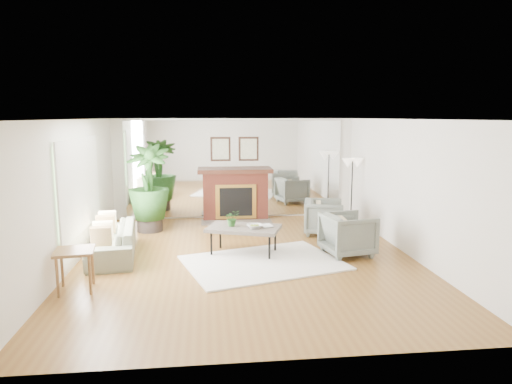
{
  "coord_description": "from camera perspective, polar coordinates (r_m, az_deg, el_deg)",
  "views": [
    {
      "loc": [
        -0.7,
        -7.91,
        2.55
      ],
      "look_at": [
        0.23,
        0.6,
        1.13
      ],
      "focal_mm": 32.0,
      "sensor_mm": 36.0,
      "label": 1
    }
  ],
  "objects": [
    {
      "name": "potted_ficus",
      "position": [
        10.38,
        -13.29,
        0.83
      ],
      "size": [
        1.03,
        1.03,
        1.95
      ],
      "color": "black",
      "rests_on": "ground"
    },
    {
      "name": "side_table",
      "position": [
        7.25,
        -21.72,
        -7.48
      ],
      "size": [
        0.62,
        0.62,
        0.62
      ],
      "rotation": [
        0.0,
        0.0,
        0.15
      ],
      "color": "brown",
      "rests_on": "ground"
    },
    {
      "name": "wall_right",
      "position": [
        8.82,
        18.59,
        0.47
      ],
      "size": [
        0.02,
        7.0,
        2.5
      ],
      "primitive_type": "cube",
      "color": "silver",
      "rests_on": "ground"
    },
    {
      "name": "fireplace",
      "position": [
        11.35,
        -2.59,
        -0.17
      ],
      "size": [
        1.85,
        0.83,
        2.05
      ],
      "color": "maroon",
      "rests_on": "ground"
    },
    {
      "name": "armchair_front",
      "position": [
        8.65,
        11.42,
        -5.21
      ],
      "size": [
        1.0,
        0.98,
        0.78
      ],
      "primitive_type": "imported",
      "rotation": [
        0.0,
        0.0,
        1.75
      ],
      "color": "slate",
      "rests_on": "ground"
    },
    {
      "name": "area_rug",
      "position": [
        8.1,
        0.89,
        -8.82
      ],
      "size": [
        3.05,
        2.54,
        0.03
      ],
      "primitive_type": "cube",
      "rotation": [
        0.0,
        0.0,
        0.29
      ],
      "color": "white",
      "rests_on": "ground"
    },
    {
      "name": "wall_left",
      "position": [
        8.33,
        -22.08,
        -0.24
      ],
      "size": [
        0.02,
        7.0,
        2.5
      ],
      "primitive_type": "cube",
      "color": "silver",
      "rests_on": "ground"
    },
    {
      "name": "fruit_bowl",
      "position": [
        8.37,
        -0.17,
        -4.31
      ],
      "size": [
        0.33,
        0.33,
        0.07
      ],
      "primitive_type": "imported",
      "rotation": [
        0.0,
        0.0,
        0.2
      ],
      "color": "brown",
      "rests_on": "coffee_table"
    },
    {
      "name": "wall_back",
      "position": [
        11.49,
        -2.69,
        2.93
      ],
      "size": [
        6.0,
        0.02,
        2.5
      ],
      "primitive_type": "cube",
      "color": "silver",
      "rests_on": "ground"
    },
    {
      "name": "mirror_panel",
      "position": [
        11.47,
        -2.68,
        2.92
      ],
      "size": [
        5.4,
        0.04,
        2.4
      ],
      "primitive_type": "cube",
      "color": "silver",
      "rests_on": "wall_back"
    },
    {
      "name": "ground",
      "position": [
        8.34,
        -1.11,
        -8.37
      ],
      "size": [
        7.0,
        7.0,
        0.0
      ],
      "primitive_type": "plane",
      "color": "brown",
      "rests_on": "ground"
    },
    {
      "name": "coffee_table",
      "position": [
        8.51,
        -1.55,
        -4.64
      ],
      "size": [
        1.49,
        1.16,
        0.52
      ],
      "rotation": [
        0.0,
        0.0,
        -0.34
      ],
      "color": "#6A5F54",
      "rests_on": "ground"
    },
    {
      "name": "floor_lamp",
      "position": [
        10.93,
        11.97,
        2.93
      ],
      "size": [
        0.51,
        0.29,
        1.58
      ],
      "color": "black",
      "rests_on": "ground"
    },
    {
      "name": "book",
      "position": [
        8.5,
        0.74,
        -4.28
      ],
      "size": [
        0.24,
        0.29,
        0.02
      ],
      "primitive_type": "imported",
      "rotation": [
        0.0,
        0.0,
        0.19
      ],
      "color": "brown",
      "rests_on": "coffee_table"
    },
    {
      "name": "armchair_back",
      "position": [
        10.08,
        8.45,
        -3.11
      ],
      "size": [
        1.0,
        0.98,
        0.76
      ],
      "primitive_type": "imported",
      "rotation": [
        0.0,
        0.0,
        1.33
      ],
      "color": "slate",
      "rests_on": "ground"
    },
    {
      "name": "window_panel",
      "position": [
        8.69,
        -21.22,
        0.86
      ],
      "size": [
        0.04,
        2.4,
        1.5
      ],
      "primitive_type": "cube",
      "color": "#B2E09E",
      "rests_on": "wall_left"
    },
    {
      "name": "sofa",
      "position": [
        8.81,
        -17.55,
        -5.88
      ],
      "size": [
        1.02,
        2.08,
        0.58
      ],
      "primitive_type": "imported",
      "rotation": [
        0.0,
        0.0,
        -1.45
      ],
      "color": "slate",
      "rests_on": "ground"
    },
    {
      "name": "tabletop_plant",
      "position": [
        8.53,
        -3.01,
        -3.27
      ],
      "size": [
        0.33,
        0.3,
        0.3
      ],
      "primitive_type": "imported",
      "rotation": [
        0.0,
        0.0,
        0.27
      ],
      "color": "#285C22",
      "rests_on": "coffee_table"
    }
  ]
}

